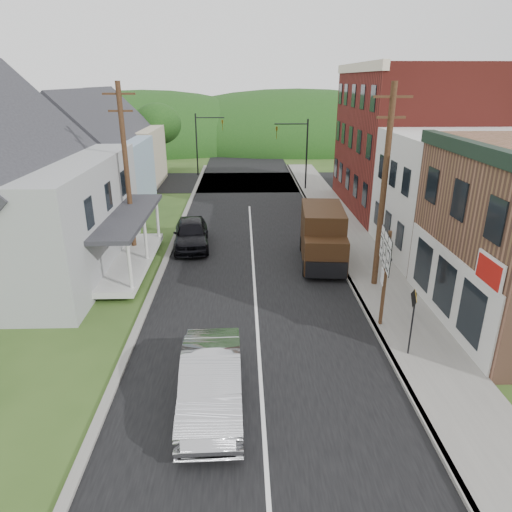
{
  "coord_description": "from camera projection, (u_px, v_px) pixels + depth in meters",
  "views": [
    {
      "loc": [
        -0.52,
        -15.76,
        9.04
      ],
      "look_at": [
        0.02,
        1.88,
        2.2
      ],
      "focal_mm": 32.0,
      "sensor_mm": 36.0,
      "label": 1
    }
  ],
  "objects": [
    {
      "name": "ground",
      "position": [
        257.0,
        325.0,
        17.97
      ],
      "size": [
        120.0,
        120.0,
        0.0
      ],
      "primitive_type": "plane",
      "color": "#2D4719",
      "rests_on": "ground"
    },
    {
      "name": "road",
      "position": [
        252.0,
        241.0,
        27.29
      ],
      "size": [
        9.0,
        90.0,
        0.02
      ],
      "primitive_type": "cube",
      "color": "black",
      "rests_on": "ground"
    },
    {
      "name": "cross_road",
      "position": [
        248.0,
        182.0,
        43.13
      ],
      "size": [
        60.0,
        9.0,
        0.02
      ],
      "primitive_type": "cube",
      "color": "black",
      "rests_on": "ground"
    },
    {
      "name": "sidewalk_right",
      "position": [
        357.0,
        251.0,
        25.57
      ],
      "size": [
        2.8,
        55.0,
        0.15
      ],
      "primitive_type": "cube",
      "color": "slate",
      "rests_on": "ground"
    },
    {
      "name": "curb_right",
      "position": [
        333.0,
        251.0,
        25.53
      ],
      "size": [
        0.2,
        55.0,
        0.15
      ],
      "primitive_type": "cube",
      "color": "slate",
      "rests_on": "ground"
    },
    {
      "name": "curb_left",
      "position": [
        169.0,
        253.0,
        25.27
      ],
      "size": [
        0.3,
        55.0,
        0.12
      ],
      "primitive_type": "cube",
      "color": "slate",
      "rests_on": "ground"
    },
    {
      "name": "storefront_white",
      "position": [
        466.0,
        197.0,
        24.11
      ],
      "size": [
        8.0,
        7.0,
        6.5
      ],
      "primitive_type": "cube",
      "color": "silver",
      "rests_on": "ground"
    },
    {
      "name": "storefront_red",
      "position": [
        408.0,
        141.0,
        32.33
      ],
      "size": [
        8.0,
        12.0,
        10.0
      ],
      "primitive_type": "cube",
      "color": "maroon",
      "rests_on": "ground"
    },
    {
      "name": "house_gray",
      "position": [
        1.0,
        188.0,
        21.69
      ],
      "size": [
        10.2,
        12.24,
        8.35
      ],
      "color": "#9DA0A2",
      "rests_on": "ground"
    },
    {
      "name": "house_blue",
      "position": [
        94.0,
        161.0,
        32.17
      ],
      "size": [
        7.14,
        8.16,
        7.28
      ],
      "color": "#829EB1",
      "rests_on": "ground"
    },
    {
      "name": "house_cream",
      "position": [
        119.0,
        144.0,
        40.54
      ],
      "size": [
        7.14,
        8.16,
        7.28
      ],
      "color": "#B3A78B",
      "rests_on": "ground"
    },
    {
      "name": "utility_pole_right",
      "position": [
        384.0,
        188.0,
        19.71
      ],
      "size": [
        1.6,
        0.26,
        9.0
      ],
      "color": "#472D19",
      "rests_on": "ground"
    },
    {
      "name": "utility_pole_left",
      "position": [
        127.0,
        170.0,
        23.56
      ],
      "size": [
        1.6,
        0.26,
        9.0
      ],
      "color": "#472D19",
      "rests_on": "ground"
    },
    {
      "name": "traffic_signal_right",
      "position": [
        299.0,
        146.0,
        38.64
      ],
      "size": [
        2.87,
        0.2,
        6.0
      ],
      "color": "black",
      "rests_on": "ground"
    },
    {
      "name": "traffic_signal_left",
      "position": [
        203.0,
        137.0,
        44.92
      ],
      "size": [
        2.87,
        0.2,
        6.0
      ],
      "color": "black",
      "rests_on": "ground"
    },
    {
      "name": "tree_left_d",
      "position": [
        157.0,
        124.0,
        45.77
      ],
      "size": [
        4.8,
        4.8,
        6.94
      ],
      "color": "#382616",
      "rests_on": "ground"
    },
    {
      "name": "forested_ridge",
      "position": [
        245.0,
        143.0,
        69.23
      ],
      "size": [
        90.0,
        30.0,
        16.0
      ],
      "primitive_type": "ellipsoid",
      "color": "#11340F",
      "rests_on": "ground"
    },
    {
      "name": "silver_sedan",
      "position": [
        211.0,
        382.0,
        13.27
      ],
      "size": [
        1.9,
        5.04,
        1.64
      ],
      "primitive_type": "imported",
      "rotation": [
        0.0,
        0.0,
        0.03
      ],
      "color": "#AAAAAE",
      "rests_on": "ground"
    },
    {
      "name": "dark_sedan",
      "position": [
        191.0,
        233.0,
        26.11
      ],
      "size": [
        2.35,
        4.94,
        1.63
      ],
      "primitive_type": "imported",
      "rotation": [
        0.0,
        0.0,
        0.09
      ],
      "color": "black",
      "rests_on": "ground"
    },
    {
      "name": "delivery_van",
      "position": [
        323.0,
        237.0,
        23.59
      ],
      "size": [
        2.51,
        5.3,
        2.87
      ],
      "rotation": [
        0.0,
        0.0,
        -0.09
      ],
      "color": "black",
      "rests_on": "ground"
    },
    {
      "name": "route_sign_cluster",
      "position": [
        385.0,
        265.0,
        16.92
      ],
      "size": [
        0.37,
        2.16,
        3.8
      ],
      "rotation": [
        0.0,
        0.0,
        -0.14
      ],
      "color": "#472D19",
      "rests_on": "sidewalk_right"
    },
    {
      "name": "warning_sign",
      "position": [
        413.0,
        313.0,
        15.29
      ],
      "size": [
        0.13,
        0.68,
        2.48
      ],
      "rotation": [
        0.0,
        0.0,
        -0.09
      ],
      "color": "black",
      "rests_on": "sidewalk_right"
    }
  ]
}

